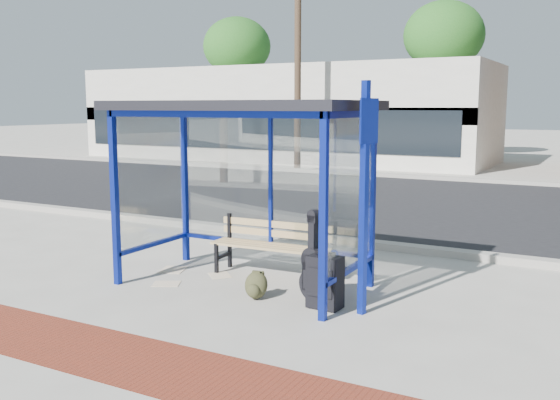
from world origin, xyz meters
The scene contains 19 objects.
ground centered at (0.00, 0.00, 0.00)m, with size 120.00×120.00×0.00m, color #B2ADA0.
brick_paver_strip centered at (0.00, -2.60, 0.01)m, with size 60.00×1.00×0.01m, color maroon.
curb_near centered at (0.00, 2.90, 0.06)m, with size 60.00×0.25×0.12m, color gray.
street_asphalt centered at (0.00, 8.00, 0.00)m, with size 60.00×10.00×0.00m, color black.
curb_far centered at (0.00, 13.10, 0.06)m, with size 60.00×0.25×0.12m, color gray.
far_sidewalk centered at (0.00, 15.00, 0.00)m, with size 60.00×4.00×0.01m, color #B2ADA0.
bus_shelter centered at (0.00, 0.07, 2.07)m, with size 3.30×1.80×2.42m.
storefront_white centered at (-9.00, 17.99, 2.00)m, with size 18.00×6.04×4.00m.
tree_left centered at (-14.00, 22.00, 5.45)m, with size 3.60×3.60×7.03m.
tree_mid centered at (-3.00, 22.00, 5.45)m, with size 3.60×3.60×7.03m.
utility_pole_west centered at (-6.00, 13.40, 4.11)m, with size 1.60×0.24×8.00m.
bench centered at (0.10, 0.61, 0.46)m, with size 1.73×0.49×0.81m.
guitar_bag centered at (1.09, -0.13, 0.39)m, with size 0.40×0.23×1.06m.
suitcase centered at (1.35, -0.36, 0.32)m, with size 0.41×0.28×0.68m.
backpack centered at (0.45, -0.43, 0.16)m, with size 0.32×0.30×0.34m.
sign_post centered at (1.81, -0.34, 1.48)m, with size 0.14×0.32×2.63m.
newspaper_a centered at (-1.30, 0.16, 0.00)m, with size 0.42×0.33×0.01m, color white.
newspaper_b centered at (-0.93, -0.45, 0.00)m, with size 0.36×0.28×0.01m, color white.
newspaper_c centered at (-0.54, 0.24, 0.00)m, with size 0.35×0.28×0.01m, color white.
Camera 1 is at (4.25, -6.81, 2.35)m, focal length 40.00 mm.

